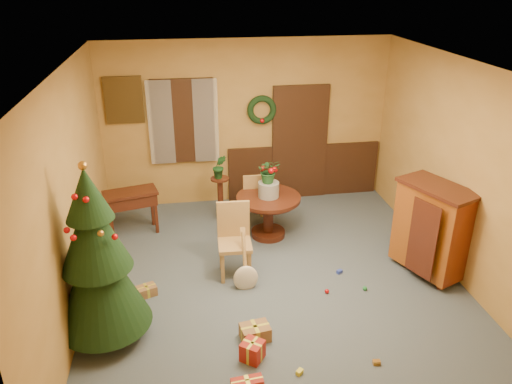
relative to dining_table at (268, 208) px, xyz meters
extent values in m
plane|color=#33404B|center=(-0.13, -1.29, -0.49)|extent=(5.50, 5.50, 0.00)
plane|color=silver|center=(-0.13, -1.29, 2.41)|extent=(5.50, 5.50, 0.00)
plane|color=olive|center=(-0.13, 1.46, 0.96)|extent=(5.00, 0.00, 5.00)
plane|color=olive|center=(-0.13, -4.04, 0.96)|extent=(5.00, 0.00, 5.00)
plane|color=olive|center=(-2.63, -1.29, 0.96)|extent=(0.00, 5.50, 5.50)
plane|color=olive|center=(2.37, -1.29, 0.96)|extent=(0.00, 5.50, 5.50)
cube|color=black|center=(0.92, 1.42, 0.01)|extent=(2.80, 0.06, 1.00)
cube|color=black|center=(0.82, 1.41, 0.56)|extent=(1.00, 0.08, 2.10)
cube|color=white|center=(0.82, 1.44, 0.51)|extent=(0.80, 0.03, 1.90)
cube|color=black|center=(-1.23, 1.41, 1.06)|extent=(1.05, 0.08, 1.45)
cube|color=white|center=(-1.23, 1.44, 1.06)|extent=(0.88, 0.03, 1.25)
cube|color=white|center=(-1.61, 1.36, 1.06)|extent=(0.42, 0.02, 1.45)
cube|color=white|center=(-0.85, 1.36, 1.06)|extent=(0.42, 0.02, 1.45)
torus|color=black|center=(0.12, 1.38, 1.21)|extent=(0.51, 0.11, 0.51)
cube|color=#4C3819|center=(-2.18, 1.42, 1.46)|extent=(0.62, 0.05, 0.78)
cube|color=gray|center=(-2.18, 1.45, 1.46)|extent=(0.48, 0.02, 0.62)
cylinder|color=black|center=(0.00, 0.00, 0.18)|extent=(1.01, 1.01, 0.05)
cylinder|color=black|center=(0.00, 0.00, 0.13)|extent=(0.90, 0.90, 0.04)
cylinder|color=black|center=(0.00, 0.00, -0.14)|extent=(0.16, 0.16, 0.56)
cylinder|color=black|center=(0.00, 0.00, -0.44)|extent=(0.54, 0.54, 0.09)
cylinder|color=slate|center=(0.00, 0.00, 0.33)|extent=(0.32, 0.32, 0.24)
imported|color=#1E4C23|center=(0.00, 0.00, 0.64)|extent=(0.34, 0.30, 0.38)
cube|color=olive|center=(-0.65, -1.03, 0.00)|extent=(0.47, 0.47, 0.05)
cube|color=olive|center=(-0.65, -0.83, 0.29)|extent=(0.45, 0.06, 0.54)
cube|color=olive|center=(-0.46, -0.85, -0.25)|extent=(0.05, 0.05, 0.46)
cube|color=olive|center=(-0.83, -0.84, -0.25)|extent=(0.05, 0.05, 0.46)
cube|color=olive|center=(-0.48, -1.22, -0.25)|extent=(0.05, 0.05, 0.46)
cube|color=olive|center=(-0.84, -1.20, -0.25)|extent=(0.05, 0.05, 0.46)
cube|color=olive|center=(-0.15, 0.52, -0.06)|extent=(0.40, 0.40, 0.05)
cube|color=olive|center=(-0.15, 0.34, 0.20)|extent=(0.40, 0.04, 0.47)
cube|color=olive|center=(-0.31, 0.36, -0.28)|extent=(0.04, 0.04, 0.41)
cube|color=olive|center=(0.01, 0.36, -0.28)|extent=(0.04, 0.04, 0.41)
cube|color=olive|center=(-0.31, 0.68, -0.28)|extent=(0.04, 0.04, 0.41)
cube|color=olive|center=(0.01, 0.68, -0.28)|extent=(0.04, 0.04, 0.41)
cylinder|color=black|center=(-0.70, 0.63, -0.10)|extent=(0.10, 0.10, 0.77)
cylinder|color=black|center=(-0.70, 0.63, 0.29)|extent=(0.31, 0.31, 0.03)
imported|color=#19471E|center=(-0.70, 0.63, 0.51)|extent=(0.22, 0.18, 0.41)
cylinder|color=#382111|center=(-2.28, -2.06, -0.37)|extent=(0.13, 0.13, 0.23)
cone|color=black|center=(-2.28, -2.06, 0.33)|extent=(1.06, 1.06, 1.25)
cone|color=black|center=(-2.28, -2.06, 0.91)|extent=(0.77, 0.77, 0.91)
cone|color=black|center=(-2.28, -2.06, 1.34)|extent=(0.50, 0.50, 0.58)
sphere|color=#C0802D|center=(-2.28, -2.06, 1.65)|extent=(0.10, 0.10, 0.10)
cube|color=black|center=(-2.14, 0.44, 0.22)|extent=(0.90, 0.60, 0.05)
cube|color=black|center=(-2.14, 0.44, 0.10)|extent=(0.84, 0.55, 0.17)
cube|color=black|center=(-2.49, 0.44, -0.15)|extent=(0.12, 0.29, 0.68)
cube|color=black|center=(-1.79, 0.44, -0.15)|extent=(0.12, 0.29, 0.68)
cube|color=#61110B|center=(2.02, -1.38, 0.20)|extent=(0.83, 1.09, 1.21)
cube|color=black|center=(2.02, -1.38, 0.82)|extent=(0.90, 1.17, 0.05)
cylinder|color=black|center=(2.02, -1.79, -0.44)|extent=(0.07, 0.07, 0.09)
cylinder|color=black|center=(2.02, -0.97, -0.44)|extent=(0.07, 0.07, 0.09)
cube|color=brown|center=(-0.58, -2.38, -0.40)|extent=(0.36, 0.29, 0.18)
cube|color=gold|center=(-0.58, -2.38, -0.40)|extent=(0.34, 0.09, 0.18)
cube|color=gold|center=(-0.58, -2.38, -0.40)|extent=(0.08, 0.25, 0.18)
cube|color=maroon|center=(-0.66, -2.70, -0.38)|extent=(0.31, 0.31, 0.22)
cube|color=gold|center=(-0.66, -2.70, -0.38)|extent=(0.20, 0.16, 0.23)
cube|color=gold|center=(-0.66, -2.70, -0.38)|extent=(0.16, 0.20, 0.23)
cube|color=brown|center=(-1.86, -1.33, -0.42)|extent=(0.29, 0.25, 0.13)
cube|color=gold|center=(-1.86, -1.33, -0.42)|extent=(0.24, 0.11, 0.14)
cube|color=gold|center=(-1.86, -1.33, -0.42)|extent=(0.10, 0.17, 0.14)
cube|color=maroon|center=(-0.78, -3.12, -0.43)|extent=(0.34, 0.17, 0.12)
cube|color=gold|center=(-0.78, -3.12, -0.43)|extent=(0.33, 0.05, 0.12)
cube|color=gold|center=(-0.78, -3.12, -0.43)|extent=(0.06, 0.14, 0.12)
cube|color=#273CAC|center=(0.80, -1.23, -0.46)|extent=(0.09, 0.08, 0.05)
sphere|color=#227F39|center=(1.01, -1.67, -0.46)|extent=(0.06, 0.06, 0.06)
cube|color=yellow|center=(-0.20, -3.01, -0.46)|extent=(0.09, 0.09, 0.05)
sphere|color=red|center=(0.49, -1.66, -0.46)|extent=(0.06, 0.06, 0.06)
cube|color=#C0802D|center=(0.66, -3.00, -0.46)|extent=(0.08, 0.06, 0.05)
camera|label=1|loc=(-1.28, -6.92, 3.47)|focal=35.00mm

